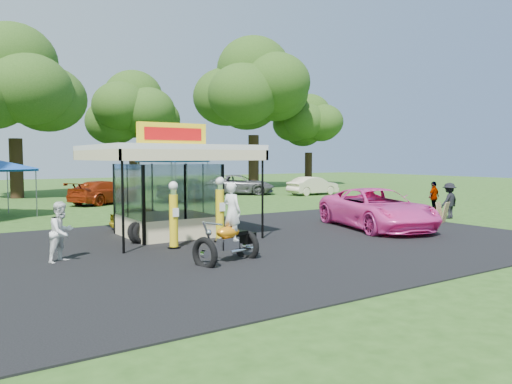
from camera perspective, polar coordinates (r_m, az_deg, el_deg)
ground at (r=15.74m, az=4.14°, el=-6.81°), size 120.00×120.00×0.00m
asphalt_apron at (r=17.34m, az=0.08°, el=-5.73°), size 20.00×14.00×0.04m
gas_station_kiosk at (r=18.81m, az=-10.10°, el=0.38°), size 5.40×5.40×4.18m
gas_pump_left at (r=16.14m, az=-9.39°, el=-2.82°), size 0.41×0.41×2.19m
gas_pump_right at (r=17.16m, az=-4.15°, el=-2.20°), size 0.43×0.43×2.29m
motorcycle at (r=14.03m, az=-2.97°, el=-4.36°), size 2.06×1.36×2.34m
spare_tires at (r=17.44m, az=-13.17°, el=-4.57°), size 0.97×0.74×0.79m
a_frame_sign at (r=23.62m, az=20.54°, el=-2.24°), size 0.58×0.63×0.96m
kiosk_car at (r=20.96m, az=-12.46°, el=-2.86°), size 2.82×1.13×0.96m
pink_sedan at (r=21.07m, az=13.63°, el=-1.88°), size 4.31×6.52×1.67m
spectator_west at (r=15.01m, az=-21.33°, el=-4.29°), size 1.05×1.01×1.71m
spectator_east_a at (r=25.63m, az=21.20°, el=-0.94°), size 1.16×0.72×1.73m
spectator_east_b at (r=28.26m, az=19.66°, el=-0.53°), size 1.02×0.55×1.66m
bg_car_b at (r=32.87m, az=-16.85°, el=-0.03°), size 5.44×4.28×1.47m
bg_car_c at (r=34.18m, az=-7.43°, el=0.39°), size 5.11×2.96×1.63m
bg_car_d at (r=39.60m, az=-1.91°, el=0.85°), size 5.99×5.46×1.55m
bg_car_e at (r=39.36m, az=6.53°, el=0.71°), size 4.35×1.67×1.41m
tent_east at (r=32.02m, az=-9.46°, el=4.05°), size 4.75×4.75×3.32m
oak_far_c at (r=40.06m, az=-25.95°, el=10.43°), size 10.31×10.31×12.15m
oak_far_d at (r=45.41m, az=-13.82°, el=8.43°), size 8.62×8.62×10.27m
oak_far_e at (r=48.41m, az=-0.28°, el=11.15°), size 11.81×11.81×14.06m
oak_far_f at (r=53.19m, az=6.04°, el=7.28°), size 7.77×7.77×9.37m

